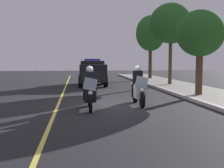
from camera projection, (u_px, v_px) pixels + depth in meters
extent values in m
plane|color=black|center=(113.00, 106.00, 11.73)|extent=(80.00, 80.00, 0.00)
cube|color=#B7B5AD|center=(201.00, 102.00, 12.23)|extent=(48.00, 0.24, 0.15)
cube|color=#E0D14C|center=(57.00, 107.00, 11.43)|extent=(48.00, 0.12, 0.01)
cylinder|color=black|center=(90.00, 104.00, 10.19)|extent=(0.64, 0.13, 0.64)
cylinder|color=black|center=(89.00, 98.00, 11.68)|extent=(0.64, 0.15, 0.64)
cube|color=black|center=(90.00, 94.00, 10.89)|extent=(1.21, 0.47, 0.56)
ellipsoid|color=black|center=(90.00, 86.00, 10.81)|extent=(0.57, 0.33, 0.24)
cube|color=silver|center=(90.00, 84.00, 10.22)|extent=(0.07, 0.56, 0.53)
sphere|color=#F9F4CC|center=(90.00, 93.00, 10.19)|extent=(0.17, 0.17, 0.17)
sphere|color=red|center=(86.00, 86.00, 10.34)|extent=(0.09, 0.09, 0.09)
sphere|color=#1933F2|center=(94.00, 86.00, 10.38)|extent=(0.09, 0.09, 0.09)
cube|color=black|center=(90.00, 79.00, 11.07)|extent=(0.29, 0.41, 0.60)
cube|color=black|center=(95.00, 93.00, 11.08)|extent=(0.18, 0.14, 0.56)
cube|color=black|center=(85.00, 93.00, 11.03)|extent=(0.18, 0.14, 0.56)
sphere|color=silver|center=(90.00, 69.00, 11.01)|extent=(0.28, 0.28, 0.28)
cylinder|color=black|center=(142.00, 100.00, 11.18)|extent=(0.64, 0.13, 0.64)
cylinder|color=black|center=(135.00, 95.00, 12.67)|extent=(0.64, 0.15, 0.64)
cube|color=white|center=(139.00, 91.00, 11.88)|extent=(1.21, 0.47, 0.56)
ellipsoid|color=white|center=(139.00, 84.00, 11.81)|extent=(0.57, 0.33, 0.24)
cube|color=silver|center=(142.00, 82.00, 11.22)|extent=(0.07, 0.56, 0.53)
sphere|color=#F9F4CC|center=(142.00, 90.00, 11.19)|extent=(0.17, 0.17, 0.17)
sphere|color=red|center=(137.00, 84.00, 11.34)|extent=(0.09, 0.09, 0.09)
sphere|color=#1933F2|center=(145.00, 83.00, 11.37)|extent=(0.09, 0.09, 0.09)
cube|color=black|center=(138.00, 78.00, 12.06)|extent=(0.29, 0.41, 0.60)
cube|color=black|center=(142.00, 90.00, 12.07)|extent=(0.18, 0.14, 0.56)
cube|color=black|center=(133.00, 90.00, 12.03)|extent=(0.18, 0.14, 0.56)
sphere|color=silver|center=(138.00, 68.00, 12.01)|extent=(0.28, 0.28, 0.28)
cube|color=black|center=(92.00, 72.00, 21.10)|extent=(4.94, 2.01, 1.24)
cube|color=black|center=(92.00, 63.00, 21.34)|extent=(2.44, 1.80, 0.36)
cube|color=#2633D8|center=(92.00, 60.00, 21.12)|extent=(0.31, 1.21, 0.14)
cube|color=black|center=(93.00, 76.00, 18.74)|extent=(0.16, 1.62, 0.56)
cylinder|color=black|center=(106.00, 82.00, 19.72)|extent=(0.81, 0.30, 0.80)
cylinder|color=black|center=(80.00, 82.00, 19.53)|extent=(0.81, 0.30, 0.80)
cylinder|color=black|center=(103.00, 79.00, 22.79)|extent=(0.81, 0.30, 0.80)
cylinder|color=black|center=(81.00, 79.00, 22.60)|extent=(0.81, 0.30, 0.80)
cylinder|color=#4C3823|center=(199.00, 73.00, 14.71)|extent=(0.37, 0.37, 2.27)
ellipsoid|color=#286023|center=(200.00, 33.00, 14.53)|extent=(2.53, 2.53, 2.47)
cylinder|color=#4C3823|center=(170.00, 62.00, 21.24)|extent=(0.27, 0.27, 3.34)
ellipsoid|color=#286023|center=(171.00, 23.00, 20.98)|extent=(3.30, 3.30, 3.07)
cylinder|color=#42301E|center=(150.00, 62.00, 28.11)|extent=(0.35, 0.35, 3.38)
ellipsoid|color=#286023|center=(151.00, 33.00, 27.86)|extent=(2.98, 2.98, 3.60)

